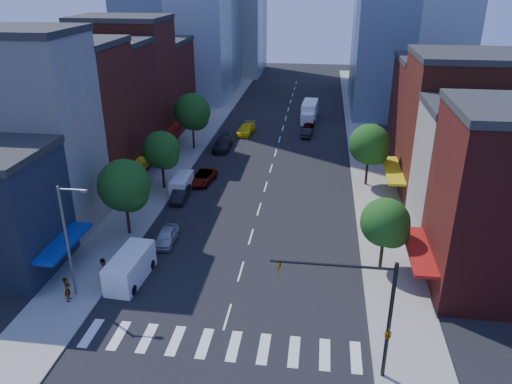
# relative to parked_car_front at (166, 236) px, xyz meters

# --- Properties ---
(ground) EXTENTS (220.00, 220.00, 0.00)m
(ground) POSITION_rel_parked_car_front_xyz_m (7.50, -9.82, -0.69)
(ground) COLOR black
(ground) RESTS_ON ground
(sidewalk_left) EXTENTS (5.00, 120.00, 0.15)m
(sidewalk_left) POSITION_rel_parked_car_front_xyz_m (-5.00, 30.18, -0.62)
(sidewalk_left) COLOR gray
(sidewalk_left) RESTS_ON ground
(sidewalk_right) EXTENTS (5.00, 120.00, 0.15)m
(sidewalk_right) POSITION_rel_parked_car_front_xyz_m (20.00, 30.18, -0.62)
(sidewalk_right) COLOR gray
(sidewalk_right) RESTS_ON ground
(crosswalk) EXTENTS (19.00, 3.00, 0.01)m
(crosswalk) POSITION_rel_parked_car_front_xyz_m (7.50, -12.82, -0.69)
(crosswalk) COLOR silver
(crosswalk) RESTS_ON ground
(bldg_left_1) EXTENTS (12.00, 8.00, 18.00)m
(bldg_left_1) POSITION_rel_parked_car_front_xyz_m (-13.50, 2.18, 8.31)
(bldg_left_1) COLOR silver
(bldg_left_1) RESTS_ON ground
(bldg_left_2) EXTENTS (12.00, 9.00, 16.00)m
(bldg_left_2) POSITION_rel_parked_car_front_xyz_m (-13.50, 10.68, 7.31)
(bldg_left_2) COLOR #602216
(bldg_left_2) RESTS_ON ground
(bldg_left_3) EXTENTS (12.00, 8.00, 15.00)m
(bldg_left_3) POSITION_rel_parked_car_front_xyz_m (-13.50, 19.18, 6.81)
(bldg_left_3) COLOR #591816
(bldg_left_3) RESTS_ON ground
(bldg_left_4) EXTENTS (12.00, 9.00, 17.00)m
(bldg_left_4) POSITION_rel_parked_car_front_xyz_m (-13.50, 27.68, 7.81)
(bldg_left_4) COLOR #602216
(bldg_left_4) RESTS_ON ground
(bldg_left_5) EXTENTS (12.00, 10.00, 13.00)m
(bldg_left_5) POSITION_rel_parked_car_front_xyz_m (-13.50, 37.18, 5.81)
(bldg_left_5) COLOR #591816
(bldg_left_5) RESTS_ON ground
(bldg_right_1) EXTENTS (12.00, 8.00, 12.00)m
(bldg_right_1) POSITION_rel_parked_car_front_xyz_m (28.50, 5.18, 5.31)
(bldg_right_1) COLOR silver
(bldg_right_1) RESTS_ON ground
(bldg_right_2) EXTENTS (12.00, 10.00, 15.00)m
(bldg_right_2) POSITION_rel_parked_car_front_xyz_m (28.50, 14.18, 6.81)
(bldg_right_2) COLOR #602216
(bldg_right_2) RESTS_ON ground
(bldg_right_3) EXTENTS (12.00, 10.00, 13.00)m
(bldg_right_3) POSITION_rel_parked_car_front_xyz_m (28.50, 24.18, 5.81)
(bldg_right_3) COLOR #591816
(bldg_right_3) RESTS_ON ground
(traffic_signal) EXTENTS (7.24, 2.24, 8.00)m
(traffic_signal) POSITION_rel_parked_car_front_xyz_m (17.44, -14.32, 3.46)
(traffic_signal) COLOR black
(traffic_signal) RESTS_ON sidewalk_right
(streetlight) EXTENTS (2.25, 0.25, 9.00)m
(streetlight) POSITION_rel_parked_car_front_xyz_m (-4.31, -8.82, 4.58)
(streetlight) COLOR slate
(streetlight) RESTS_ON sidewalk_left
(tree_left_near) EXTENTS (4.80, 4.80, 7.30)m
(tree_left_near) POSITION_rel_parked_car_front_xyz_m (-3.85, 1.10, 4.17)
(tree_left_near) COLOR black
(tree_left_near) RESTS_ON sidewalk_left
(tree_left_mid) EXTENTS (4.20, 4.20, 6.65)m
(tree_left_mid) POSITION_rel_parked_car_front_xyz_m (-3.85, 12.10, 3.83)
(tree_left_mid) COLOR black
(tree_left_mid) RESTS_ON sidewalk_left
(tree_left_far) EXTENTS (5.00, 5.00, 7.75)m
(tree_left_far) POSITION_rel_parked_car_front_xyz_m (-3.85, 26.10, 4.51)
(tree_left_far) COLOR black
(tree_left_far) RESTS_ON sidewalk_left
(tree_right_near) EXTENTS (4.00, 4.00, 6.20)m
(tree_right_near) POSITION_rel_parked_car_front_xyz_m (19.15, -1.90, 3.49)
(tree_right_near) COLOR black
(tree_right_near) RESTS_ON sidewalk_right
(tree_right_far) EXTENTS (4.60, 4.60, 7.20)m
(tree_right_far) POSITION_rel_parked_car_front_xyz_m (19.15, 16.10, 4.17)
(tree_right_far) COLOR black
(tree_right_far) RESTS_ON sidewalk_right
(parked_car_front) EXTENTS (1.75, 4.12, 1.39)m
(parked_car_front) POSITION_rel_parked_car_front_xyz_m (0.00, 0.00, 0.00)
(parked_car_front) COLOR #A7A7AC
(parked_car_front) RESTS_ON ground
(parked_car_second) EXTENTS (1.61, 4.33, 1.42)m
(parked_car_second) POSITION_rel_parked_car_front_xyz_m (-1.34, 9.50, 0.01)
(parked_car_second) COLOR black
(parked_car_second) RESTS_ON ground
(parked_car_third) EXTENTS (2.89, 5.18, 1.37)m
(parked_car_third) POSITION_rel_parked_car_front_xyz_m (0.00, 14.47, -0.01)
(parked_car_third) COLOR #999999
(parked_car_third) RESTS_ON ground
(parked_car_rear) EXTENTS (2.25, 5.51, 1.60)m
(parked_car_rear) POSITION_rel_parked_car_front_xyz_m (0.00, 26.66, 0.10)
(parked_car_rear) COLOR black
(parked_car_rear) RESTS_ON ground
(cargo_van_near) EXTENTS (2.55, 5.62, 2.34)m
(cargo_van_near) POSITION_rel_parked_car_front_xyz_m (-1.09, -6.31, 0.46)
(cargo_van_near) COLOR white
(cargo_van_near) RESTS_ON ground
(cargo_van_far) EXTENTS (1.94, 4.57, 1.93)m
(cargo_van_far) POSITION_rel_parked_car_front_xyz_m (-1.67, 11.33, 0.26)
(cargo_van_far) COLOR silver
(cargo_van_far) RESTS_ON ground
(taxi) EXTENTS (2.82, 5.47, 1.52)m
(taxi) POSITION_rel_parked_car_front_xyz_m (2.15, 34.27, 0.06)
(taxi) COLOR #FFEA0D
(taxi) RESTS_ON ground
(traffic_car_oncoming) EXTENTS (1.76, 4.07, 1.30)m
(traffic_car_oncoming) POSITION_rel_parked_car_front_xyz_m (11.50, 34.17, -0.04)
(traffic_car_oncoming) COLOR black
(traffic_car_oncoming) RESTS_ON ground
(traffic_car_far) EXTENTS (2.02, 4.07, 1.33)m
(traffic_car_far) POSITION_rel_parked_car_front_xyz_m (11.50, 37.39, -0.03)
(traffic_car_far) COLOR #999999
(traffic_car_far) RESTS_ON ground
(box_truck) EXTENTS (2.73, 7.74, 3.07)m
(box_truck) POSITION_rel_parked_car_front_xyz_m (11.47, 43.18, 0.76)
(box_truck) COLOR white
(box_truck) RESTS_ON ground
(pedestrian_near) EXTENTS (0.63, 0.81, 1.98)m
(pedestrian_near) POSITION_rel_parked_car_front_xyz_m (-4.64, -9.64, 0.45)
(pedestrian_near) COLOR #999999
(pedestrian_near) RESTS_ON sidewalk_left
(pedestrian_far) EXTENTS (0.95, 1.10, 1.97)m
(pedestrian_far) POSITION_rel_parked_car_front_xyz_m (-3.07, -6.76, 0.44)
(pedestrian_far) COLOR #999999
(pedestrian_far) RESTS_ON sidewalk_left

